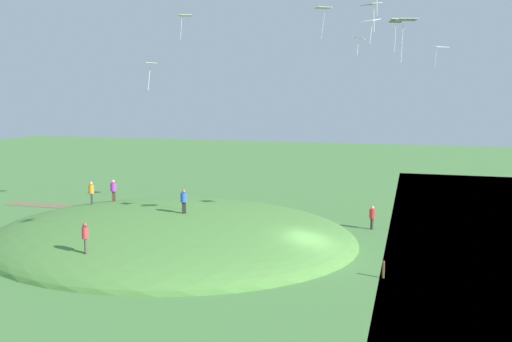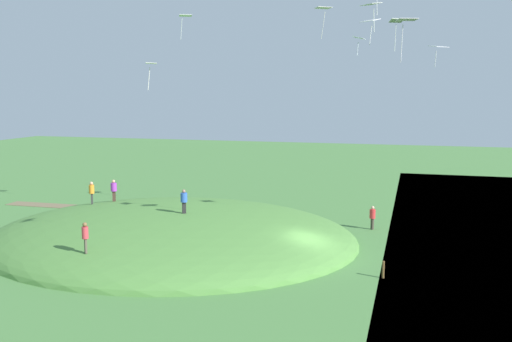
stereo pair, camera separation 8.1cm
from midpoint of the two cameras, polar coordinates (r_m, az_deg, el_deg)
The scene contains 18 objects.
ground_plane at distance 35.62m, azimuth 5.68°, elevation -8.79°, with size 160.00×160.00×0.00m, color #47783C.
grass_hill at distance 40.51m, azimuth -8.59°, elevation -6.77°, with size 26.18×22.74×4.14m, color #4C7F39.
dirt_path at distance 54.24m, azimuth -19.41°, elevation -3.35°, with size 10.08×1.70×0.04m, color brown.
person_with_child at distance 38.63m, azimuth -7.36°, elevation -2.79°, with size 0.63×0.63×1.65m.
person_on_hilltop at distance 43.34m, azimuth 11.61°, elevation -4.35°, with size 0.62×0.62×1.79m.
person_near_shore at distance 33.01m, azimuth -16.94°, elevation -6.08°, with size 0.51×0.51×1.77m.
person_walking_path at distance 45.76m, azimuth -14.25°, elevation -1.68°, with size 0.63×0.63×1.72m.
person_watching_kites at distance 45.44m, azimuth -16.35°, elevation -1.86°, with size 0.53×0.53×1.77m.
kite_4 at distance 45.41m, azimuth -7.25°, elevation 15.20°, with size 1.17×1.04×1.87m.
kite_5 at distance 36.42m, azimuth 11.48°, elevation 16.09°, with size 1.40×1.40×1.77m.
kite_6 at distance 40.91m, azimuth 13.92°, elevation 14.34°, with size 1.11×0.97×2.18m.
kite_7 at distance 44.29m, azimuth 6.73°, elevation 15.92°, with size 1.43×1.34×2.30m.
kite_8 at distance 31.76m, azimuth -10.62°, elevation 10.51°, with size 0.92×1.03×1.48m.
kite_10 at distance 32.58m, azimuth 11.38°, elevation 14.58°, with size 1.17×1.11×1.40m.
kite_11 at distance 31.88m, azimuth 14.91°, elevation 14.34°, with size 1.21×1.02×2.27m.
kite_12 at distance 39.54m, azimuth 10.28°, elevation 13.04°, with size 0.81×1.11×1.25m.
kite_13 at distance 35.55m, azimuth 17.87°, elevation 11.82°, with size 1.24×1.23×1.26m.
mooring_post at distance 32.54m, azimuth 12.68°, elevation -9.69°, with size 0.14×0.14×0.97m, color brown.
Camera 1 is at (-5.77, 33.63, 10.25)m, focal length 39.60 mm.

